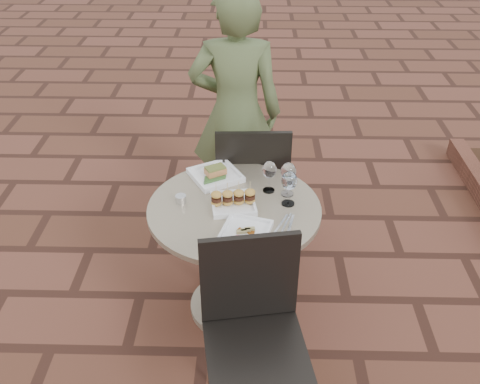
{
  "coord_description": "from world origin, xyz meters",
  "views": [
    {
      "loc": [
        -0.17,
        -2.33,
        2.33
      ],
      "look_at": [
        -0.23,
        -0.08,
        0.82
      ],
      "focal_mm": 40.0,
      "sensor_mm": 36.0,
      "label": 1
    }
  ],
  "objects_px": {
    "plate_tuna": "(246,231)",
    "cafe_table": "(234,243)",
    "plate_salmon": "(216,175)",
    "diner": "(236,114)",
    "chair_far": "(252,179)",
    "plate_sliders": "(233,200)",
    "chair_near": "(253,319)"
  },
  "relations": [
    {
      "from": "plate_salmon",
      "to": "chair_far",
      "type": "bearing_deg",
      "value": 53.11
    },
    {
      "from": "plate_salmon",
      "to": "cafe_table",
      "type": "bearing_deg",
      "value": -67.68
    },
    {
      "from": "chair_far",
      "to": "plate_tuna",
      "type": "distance_m",
      "value": 0.8
    },
    {
      "from": "chair_near",
      "to": "plate_tuna",
      "type": "distance_m",
      "value": 0.43
    },
    {
      "from": "diner",
      "to": "plate_sliders",
      "type": "xyz_separation_m",
      "value": [
        0.01,
        -0.9,
        -0.06
      ]
    },
    {
      "from": "chair_far",
      "to": "plate_sliders",
      "type": "height_order",
      "value": "chair_far"
    },
    {
      "from": "cafe_table",
      "to": "plate_tuna",
      "type": "relative_size",
      "value": 3.27
    },
    {
      "from": "diner",
      "to": "plate_sliders",
      "type": "bearing_deg",
      "value": 91.53
    },
    {
      "from": "cafe_table",
      "to": "diner",
      "type": "distance_m",
      "value": 0.97
    },
    {
      "from": "plate_sliders",
      "to": "plate_tuna",
      "type": "relative_size",
      "value": 0.92
    },
    {
      "from": "plate_tuna",
      "to": "cafe_table",
      "type": "bearing_deg",
      "value": 105.47
    },
    {
      "from": "chair_far",
      "to": "diner",
      "type": "relative_size",
      "value": 0.56
    },
    {
      "from": "plate_salmon",
      "to": "plate_sliders",
      "type": "height_order",
      "value": "plate_sliders"
    },
    {
      "from": "chair_far",
      "to": "diner",
      "type": "xyz_separation_m",
      "value": [
        -0.11,
        0.35,
        0.27
      ]
    },
    {
      "from": "chair_far",
      "to": "cafe_table",
      "type": "bearing_deg",
      "value": 78.12
    },
    {
      "from": "diner",
      "to": "plate_tuna",
      "type": "height_order",
      "value": "diner"
    },
    {
      "from": "diner",
      "to": "plate_salmon",
      "type": "bearing_deg",
      "value": 82.07
    },
    {
      "from": "plate_salmon",
      "to": "plate_sliders",
      "type": "bearing_deg",
      "value": -68.08
    },
    {
      "from": "plate_salmon",
      "to": "plate_tuna",
      "type": "xyz_separation_m",
      "value": [
        0.18,
        -0.5,
        -0.01
      ]
    },
    {
      "from": "diner",
      "to": "plate_salmon",
      "type": "relative_size",
      "value": 4.83
    },
    {
      "from": "cafe_table",
      "to": "plate_salmon",
      "type": "bearing_deg",
      "value": 112.32
    },
    {
      "from": "chair_near",
      "to": "cafe_table",
      "type": "bearing_deg",
      "value": 90.05
    },
    {
      "from": "cafe_table",
      "to": "chair_far",
      "type": "xyz_separation_m",
      "value": [
        0.09,
        0.55,
        0.07
      ]
    },
    {
      "from": "chair_far",
      "to": "plate_tuna",
      "type": "bearing_deg",
      "value": 85.41
    },
    {
      "from": "diner",
      "to": "chair_far",
      "type": "bearing_deg",
      "value": 108.06
    },
    {
      "from": "chair_far",
      "to": "plate_sliders",
      "type": "bearing_deg",
      "value": 77.47
    },
    {
      "from": "plate_sliders",
      "to": "plate_tuna",
      "type": "distance_m",
      "value": 0.24
    },
    {
      "from": "cafe_table",
      "to": "plate_tuna",
      "type": "height_order",
      "value": "plate_tuna"
    },
    {
      "from": "chair_near",
      "to": "chair_far",
      "type": "bearing_deg",
      "value": 80.95
    },
    {
      "from": "chair_near",
      "to": "plate_sliders",
      "type": "bearing_deg",
      "value": 90.41
    },
    {
      "from": "diner",
      "to": "chair_near",
      "type": "bearing_deg",
      "value": 95.22
    },
    {
      "from": "plate_salmon",
      "to": "diner",
      "type": "bearing_deg",
      "value": 81.47
    }
  ]
}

